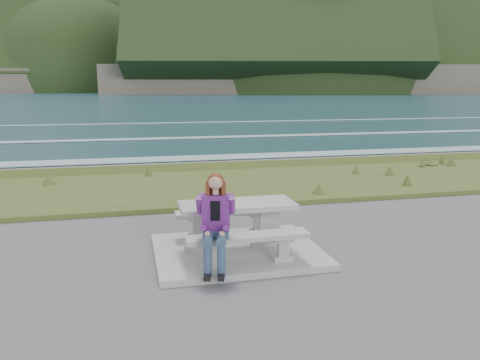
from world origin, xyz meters
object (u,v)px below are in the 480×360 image
at_px(seated_woman, 215,236).
at_px(bench_seaward, 228,216).
at_px(bench_landward, 248,241).
at_px(picnic_table, 237,213).

bearing_deg(seated_woman, bench_seaward, 86.15).
bearing_deg(bench_landward, picnic_table, 90.00).
bearing_deg(bench_seaward, picnic_table, -90.00).
distance_m(picnic_table, bench_landward, 0.74).
xyz_separation_m(picnic_table, bench_seaward, (0.00, 0.70, -0.23)).
bearing_deg(bench_landward, bench_seaward, 90.00).
height_order(bench_landward, seated_woman, seated_woman).
relative_size(bench_landward, seated_woman, 1.32).
distance_m(picnic_table, seated_woman, 0.97).
relative_size(picnic_table, bench_seaward, 1.00).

